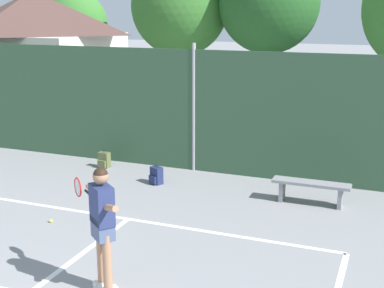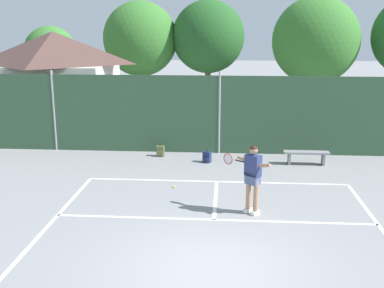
% 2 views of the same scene
% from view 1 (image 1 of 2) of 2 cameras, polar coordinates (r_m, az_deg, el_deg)
% --- Properties ---
extents(chainlink_fence, '(26.09, 0.09, 3.16)m').
position_cam_1_polar(chainlink_fence, '(13.13, 0.20, 3.53)').
color(chainlink_fence, '#2D4C33').
rests_on(chainlink_fence, ground).
extents(clubhouse_building, '(5.69, 4.87, 4.58)m').
position_cam_1_polar(clubhouse_building, '(20.85, -16.31, 9.36)').
color(clubhouse_building, silver).
rests_on(clubhouse_building, ground).
extents(treeline_backdrop, '(25.77, 4.63, 6.62)m').
position_cam_1_polar(treeline_backdrop, '(23.28, 15.69, 13.96)').
color(treeline_backdrop, brown).
rests_on(treeline_backdrop, ground).
extents(tennis_player, '(1.21, 0.87, 1.85)m').
position_cam_1_polar(tennis_player, '(7.63, -9.59, -7.85)').
color(tennis_player, silver).
rests_on(tennis_player, ground).
extents(tennis_ball, '(0.07, 0.07, 0.07)m').
position_cam_1_polar(tennis_ball, '(10.61, -14.85, -7.93)').
color(tennis_ball, '#CCE033').
rests_on(tennis_ball, ground).
extents(backpack_olive, '(0.29, 0.26, 0.46)m').
position_cam_1_polar(backpack_olive, '(13.82, -9.38, -1.72)').
color(backpack_olive, '#566038').
rests_on(backpack_olive, ground).
extents(backpack_navy, '(0.33, 0.33, 0.46)m').
position_cam_1_polar(backpack_navy, '(12.41, -3.85, -3.41)').
color(backpack_navy, navy).
rests_on(backpack_navy, ground).
extents(courtside_bench, '(1.60, 0.36, 0.48)m').
position_cam_1_polar(courtside_bench, '(11.36, 12.60, -4.54)').
color(courtside_bench, gray).
rests_on(courtside_bench, ground).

